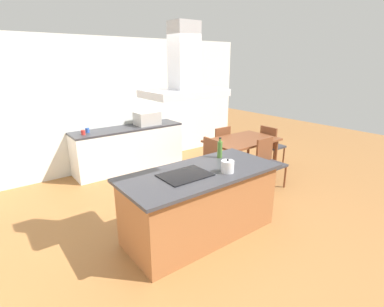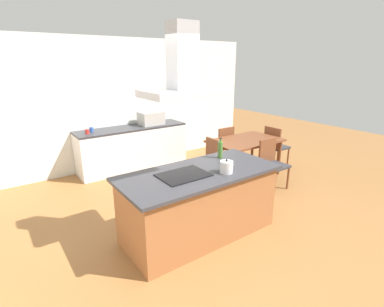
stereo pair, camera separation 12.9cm
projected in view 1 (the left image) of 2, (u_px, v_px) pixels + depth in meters
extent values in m
plane|color=#936033|center=(146.00, 194.00, 5.08)|extent=(16.00, 16.00, 0.00)
cube|color=silver|center=(102.00, 106.00, 5.99)|extent=(7.20, 0.10, 2.70)
cube|color=#995B33|center=(200.00, 204.00, 3.81)|extent=(1.98, 0.85, 0.86)
cube|color=#333338|center=(201.00, 173.00, 3.67)|extent=(2.08, 0.95, 0.04)
cube|color=black|center=(185.00, 175.00, 3.53)|extent=(0.60, 0.44, 0.01)
cylinder|color=silver|center=(228.00, 167.00, 3.61)|extent=(0.16, 0.16, 0.15)
sphere|color=black|center=(228.00, 160.00, 3.58)|extent=(0.03, 0.03, 0.03)
cone|color=silver|center=(233.00, 164.00, 3.67)|extent=(0.06, 0.03, 0.04)
cylinder|color=#47722D|center=(220.00, 150.00, 4.15)|extent=(0.07, 0.07, 0.24)
cylinder|color=#47722D|center=(220.00, 140.00, 4.11)|extent=(0.03, 0.03, 0.05)
cylinder|color=black|center=(220.00, 138.00, 4.10)|extent=(0.04, 0.04, 0.01)
cube|color=silver|center=(129.00, 149.00, 6.21)|extent=(2.33, 0.62, 0.86)
cube|color=#333338|center=(128.00, 128.00, 6.07)|extent=(2.33, 0.62, 0.04)
cube|color=#B2AFAA|center=(147.00, 118.00, 6.29)|extent=(0.50, 0.38, 0.28)
cylinder|color=red|center=(83.00, 132.00, 5.46)|extent=(0.08, 0.08, 0.09)
cylinder|color=#2D56B2|center=(87.00, 130.00, 5.63)|extent=(0.08, 0.08, 0.09)
cube|color=brown|center=(242.00, 140.00, 5.74)|extent=(1.40, 0.90, 0.04)
cylinder|color=brown|center=(232.00, 170.00, 5.22)|extent=(0.06, 0.06, 0.71)
cylinder|color=brown|center=(276.00, 157.00, 5.94)|extent=(0.06, 0.06, 0.71)
cylinder|color=brown|center=(206.00, 159.00, 5.78)|extent=(0.06, 0.06, 0.71)
cylinder|color=brown|center=(248.00, 149.00, 6.50)|extent=(0.06, 0.06, 0.71)
cube|color=#333338|center=(203.00, 165.00, 5.26)|extent=(0.42, 0.42, 0.04)
cube|color=brown|center=(211.00, 150.00, 5.29)|extent=(0.04, 0.42, 0.44)
cylinder|color=brown|center=(202.00, 182.00, 5.08)|extent=(0.04, 0.04, 0.41)
cylinder|color=brown|center=(189.00, 176.00, 5.36)|extent=(0.04, 0.04, 0.41)
cylinder|color=brown|center=(217.00, 177.00, 5.29)|extent=(0.04, 0.04, 0.41)
cylinder|color=brown|center=(204.00, 171.00, 5.57)|extent=(0.04, 0.04, 0.41)
cube|color=#333338|center=(273.00, 146.00, 6.41)|extent=(0.42, 0.42, 0.04)
cube|color=brown|center=(268.00, 137.00, 6.23)|extent=(0.04, 0.42, 0.44)
cylinder|color=brown|center=(271.00, 152.00, 6.72)|extent=(0.04, 0.04, 0.41)
cylinder|color=brown|center=(284.00, 156.00, 6.45)|extent=(0.04, 0.04, 0.41)
cylinder|color=brown|center=(260.00, 155.00, 6.51)|extent=(0.04, 0.04, 0.41)
cylinder|color=brown|center=(273.00, 159.00, 6.24)|extent=(0.04, 0.04, 0.41)
cube|color=#333338|center=(272.00, 165.00, 5.27)|extent=(0.42, 0.42, 0.04)
cube|color=brown|center=(264.00, 150.00, 5.34)|extent=(0.42, 0.04, 0.44)
cylinder|color=brown|center=(285.00, 177.00, 5.31)|extent=(0.04, 0.04, 0.41)
cylinder|color=brown|center=(273.00, 182.00, 5.10)|extent=(0.04, 0.04, 0.41)
cylinder|color=brown|center=(269.00, 171.00, 5.58)|extent=(0.04, 0.04, 0.41)
cylinder|color=brown|center=(257.00, 175.00, 5.37)|extent=(0.04, 0.04, 0.41)
cube|color=#333338|center=(216.00, 146.00, 6.40)|extent=(0.42, 0.42, 0.04)
cube|color=brown|center=(223.00, 138.00, 6.19)|extent=(0.42, 0.04, 0.44)
cylinder|color=brown|center=(205.00, 155.00, 6.50)|extent=(0.04, 0.04, 0.41)
cylinder|color=brown|center=(217.00, 153.00, 6.71)|extent=(0.04, 0.04, 0.41)
cylinder|color=brown|center=(216.00, 160.00, 6.23)|extent=(0.04, 0.04, 0.41)
cylinder|color=brown|center=(228.00, 156.00, 6.44)|extent=(0.04, 0.04, 0.41)
cube|color=#ADADB2|center=(184.00, 93.00, 3.23)|extent=(0.90, 0.55, 0.08)
cube|color=#ADADB2|center=(184.00, 56.00, 3.11)|extent=(0.28, 0.24, 0.70)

